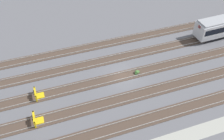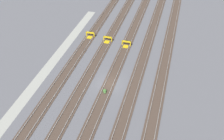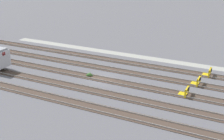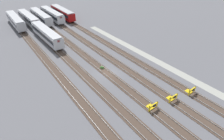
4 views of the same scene
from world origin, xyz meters
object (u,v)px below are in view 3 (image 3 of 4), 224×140
(bumper_stop_near_inner_track, at_px, (197,81))
(bumper_stop_middle_track, at_px, (185,92))
(bumper_stop_nearest_track, at_px, (208,73))
(weed_clump, at_px, (89,75))

(bumper_stop_near_inner_track, relative_size, bumper_stop_middle_track, 1.00)
(bumper_stop_near_inner_track, height_order, bumper_stop_middle_track, same)
(bumper_stop_nearest_track, bearing_deg, weed_clump, 27.06)
(bumper_stop_nearest_track, height_order, bumper_stop_near_inner_track, same)
(bumper_stop_middle_track, height_order, weed_clump, bumper_stop_middle_track)
(bumper_stop_nearest_track, height_order, weed_clump, bumper_stop_nearest_track)
(bumper_stop_nearest_track, xyz_separation_m, bumper_stop_near_inner_track, (0.83, 4.34, 0.00))
(bumper_stop_near_inner_track, xyz_separation_m, weed_clump, (15.88, 4.19, -0.27))
(bumper_stop_near_inner_track, bearing_deg, weed_clump, 14.80)
(bumper_stop_near_inner_track, xyz_separation_m, bumper_stop_middle_track, (0.69, 4.36, 0.00))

